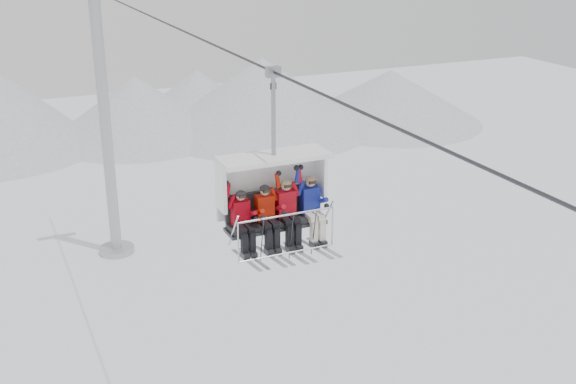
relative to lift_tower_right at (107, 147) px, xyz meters
name	(u,v)px	position (x,y,z in m)	size (l,w,h in m)	color
ridgeline	(37,115)	(-1.58, 20.05, -2.94)	(72.00, 21.00, 7.00)	silver
lift_tower_right	(107,147)	(0.00, 0.00, 0.00)	(2.00, 1.80, 13.48)	#A8AAAF
haul_cable	(288,79)	(0.00, -22.00, 7.52)	(0.06, 0.06, 50.00)	#2F2F34
chairlift_carrier	(272,188)	(0.00, -21.12, 4.91)	(2.44, 1.17, 3.98)	black
skier_far_left	(243,220)	(-0.82, -21.43, 4.40)	(0.38, 1.69, 1.52)	#B50414
skier_center_left	(267,215)	(-0.26, -21.43, 4.42)	(0.40, 1.69, 1.58)	red
skier_center_right	(288,210)	(0.25, -21.42, 4.44)	(0.42, 1.69, 1.66)	red
skier_far_right	(312,206)	(0.85, -21.42, 4.44)	(0.42, 1.69, 1.66)	navy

